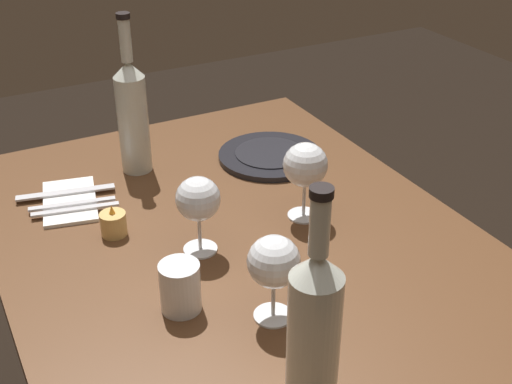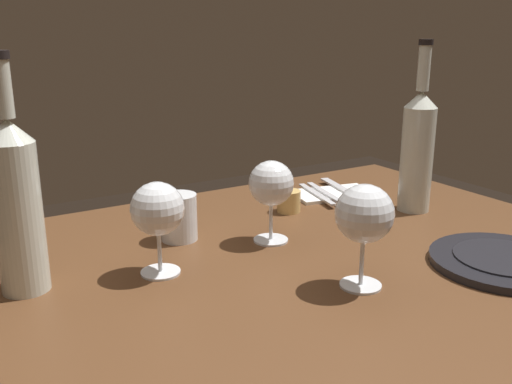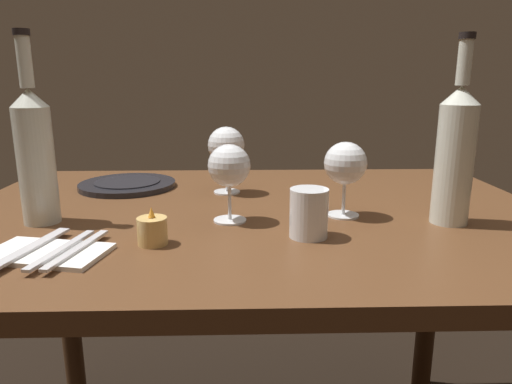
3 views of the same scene
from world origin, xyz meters
name	(u,v)px [view 2 (image 2 of 3)]	position (x,y,z in m)	size (l,w,h in m)	color
dining_table	(273,307)	(0.00, 0.00, 0.65)	(1.30, 0.90, 0.74)	#56351E
wine_glass_left	(157,211)	(-0.19, 0.05, 0.85)	(0.09, 0.09, 0.16)	white
wine_glass_right	(364,215)	(0.06, -0.16, 0.86)	(0.09, 0.09, 0.17)	white
wine_glass_centre	(271,185)	(0.05, 0.08, 0.85)	(0.08, 0.08, 0.16)	white
wine_bottle	(17,202)	(-0.39, 0.11, 0.88)	(0.07, 0.07, 0.36)	silver
wine_bottle_second	(418,147)	(0.42, 0.08, 0.88)	(0.07, 0.07, 0.37)	silver
water_tumbler	(179,220)	(-0.10, 0.18, 0.78)	(0.07, 0.07, 0.09)	white
votive_candle	(289,202)	(0.18, 0.21, 0.76)	(0.05, 0.05, 0.07)	#DBB266
dinner_plate	(504,261)	(0.33, -0.22, 0.75)	(0.25, 0.25, 0.02)	black
folded_napkin	(333,194)	(0.34, 0.26, 0.74)	(0.21, 0.15, 0.01)	white
fork_inner	(325,193)	(0.32, 0.26, 0.75)	(0.05, 0.18, 0.00)	silver
fork_outer	(317,194)	(0.29, 0.26, 0.75)	(0.05, 0.18, 0.00)	silver
table_knife	(343,189)	(0.37, 0.26, 0.75)	(0.06, 0.21, 0.00)	silver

